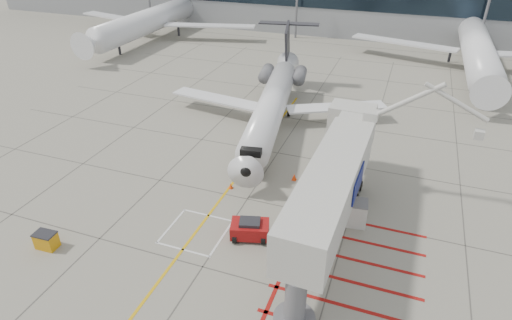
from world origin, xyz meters
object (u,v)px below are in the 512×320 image
at_px(jet_bridge, 330,194).
at_px(spill_bin, 46,240).
at_px(pushback_tug, 250,228).
at_px(regional_jet, 269,99).

bearing_deg(jet_bridge, spill_bin, -156.82).
bearing_deg(pushback_tug, regional_jet, 88.18).
xyz_separation_m(pushback_tug, spill_bin, (-12.54, -5.70, -0.16)).
distance_m(regional_jet, pushback_tug, 16.01).
bearing_deg(jet_bridge, pushback_tug, -164.82).
distance_m(jet_bridge, spill_bin, 19.22).
xyz_separation_m(regional_jet, spill_bin, (-8.73, -20.90, -3.45)).
height_order(jet_bridge, pushback_tug, jet_bridge).
height_order(regional_jet, spill_bin, regional_jet).
relative_size(jet_bridge, spill_bin, 14.62).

